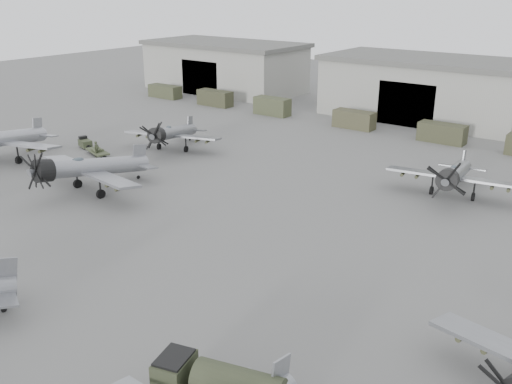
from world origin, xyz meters
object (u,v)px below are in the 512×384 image
tug_trailer (90,146)px  fuel_tanker (220,384)px  aircraft_mid_1 (85,168)px  aircraft_far_0 (171,133)px  ground_crew (97,149)px  aircraft_far_1 (454,175)px

tug_trailer → fuel_tanker: bearing=-13.6°
tug_trailer → aircraft_mid_1: bearing=-21.6°
aircraft_far_0 → ground_crew: (-4.90, -7.04, -1.21)m
aircraft_far_1 → ground_crew: aircraft_far_1 is taller
fuel_tanker → aircraft_mid_1: bearing=138.2°
aircraft_far_0 → tug_trailer: size_ratio=1.71×
tug_trailer → ground_crew: 3.24m
aircraft_far_1 → tug_trailer: size_ratio=1.82×
aircraft_mid_1 → fuel_tanker: bearing=-20.3°
fuel_tanker → ground_crew: bearing=134.0°
fuel_tanker → ground_crew: 44.02m
aircraft_far_0 → ground_crew: bearing=-143.3°
aircraft_far_1 → ground_crew: size_ratio=6.66×
aircraft_far_0 → fuel_tanker: bearing=-60.7°
aircraft_far_1 → tug_trailer: bearing=-174.9°
aircraft_far_0 → tug_trailer: (-7.84, -5.77, -1.63)m
aircraft_far_1 → fuel_tanker: aircraft_far_1 is taller
aircraft_far_0 → tug_trailer: 9.87m
aircraft_far_0 → fuel_tanker: (32.81, -29.75, -0.73)m
aircraft_mid_1 → fuel_tanker: 32.43m
aircraft_mid_1 → tug_trailer: aircraft_mid_1 is taller
aircraft_mid_1 → ground_crew: size_ratio=7.33×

